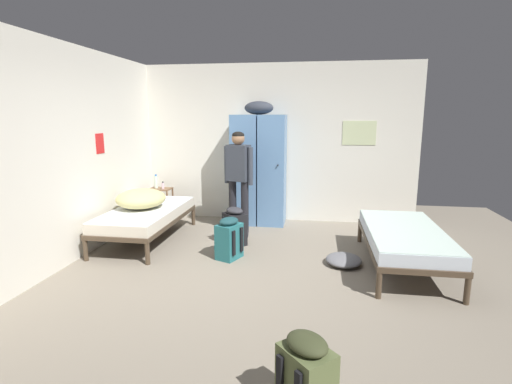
{
  "coord_description": "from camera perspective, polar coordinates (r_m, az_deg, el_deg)",
  "views": [
    {
      "loc": [
        0.7,
        -4.18,
        1.83
      ],
      "look_at": [
        0.0,
        0.26,
        0.95
      ],
      "focal_mm": 27.27,
      "sensor_mm": 36.0,
      "label": 1
    }
  ],
  "objects": [
    {
      "name": "backpack_black",
      "position": [
        5.63,
        -3.05,
        -5.12
      ],
      "size": [
        0.42,
        0.42,
        0.55
      ],
      "color": "black",
      "rests_on": "ground_plane"
    },
    {
      "name": "backpack_teal",
      "position": [
        5.1,
        -4.06,
        -6.89
      ],
      "size": [
        0.4,
        0.39,
        0.55
      ],
      "color": "#23666B",
      "rests_on": "ground_plane"
    },
    {
      "name": "locker_bank",
      "position": [
        6.61,
        0.42,
        3.61
      ],
      "size": [
        0.9,
        0.55,
        2.07
      ],
      "color": "#5B84B2",
      "rests_on": "ground_plane"
    },
    {
      "name": "bed_right",
      "position": [
        5.09,
        20.91,
        -6.21
      ],
      "size": [
        0.9,
        1.9,
        0.49
      ],
      "color": "#473828",
      "rests_on": "ground_plane"
    },
    {
      "name": "ground_plane",
      "position": [
        4.61,
        -0.51,
        -12.28
      ],
      "size": [
        8.26,
        8.26,
        0.0
      ],
      "primitive_type": "plane",
      "color": "gray"
    },
    {
      "name": "lotion_bottle",
      "position": [
        7.01,
        -13.5,
        0.91
      ],
      "size": [
        0.05,
        0.05,
        0.13
      ],
      "color": "beige",
      "rests_on": "shelf_unit"
    },
    {
      "name": "person_traveler",
      "position": [
        6.1,
        -2.59,
        2.9
      ],
      "size": [
        0.48,
        0.3,
        1.59
      ],
      "color": "black",
      "rests_on": "ground_plane"
    },
    {
      "name": "room_backdrop",
      "position": [
        5.78,
        -10.56,
        6.21
      ],
      "size": [
        4.78,
        5.22,
        2.71
      ],
      "color": "silver",
      "rests_on": "ground_plane"
    },
    {
      "name": "shelf_unit",
      "position": [
        7.12,
        -13.79,
        -1.26
      ],
      "size": [
        0.38,
        0.3,
        0.57
      ],
      "color": "brown",
      "rests_on": "ground_plane"
    },
    {
      "name": "clothes_pile_grey",
      "position": [
        5.06,
        12.74,
        -9.68
      ],
      "size": [
        0.44,
        0.5,
        0.12
      ],
      "color": "slate",
      "rests_on": "ground_plane"
    },
    {
      "name": "bed_left_rear",
      "position": [
        5.99,
        -15.8,
        -3.33
      ],
      "size": [
        0.9,
        1.9,
        0.49
      ],
      "color": "#473828",
      "rests_on": "ground_plane"
    },
    {
      "name": "water_bottle",
      "position": [
        7.11,
        -14.45,
        1.46
      ],
      "size": [
        0.06,
        0.06,
        0.25
      ],
      "color": "silver",
      "rests_on": "shelf_unit"
    },
    {
      "name": "bedding_heap",
      "position": [
        5.99,
        -16.51,
        -0.93
      ],
      "size": [
        0.71,
        0.75,
        0.28
      ],
      "color": "#D1C67F",
      "rests_on": "bed_left_rear"
    },
    {
      "name": "backpack_olive",
      "position": [
        2.64,
        7.55,
        -25.48
      ],
      "size": [
        0.42,
        0.42,
        0.55
      ],
      "color": "#566038",
      "rests_on": "ground_plane"
    }
  ]
}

